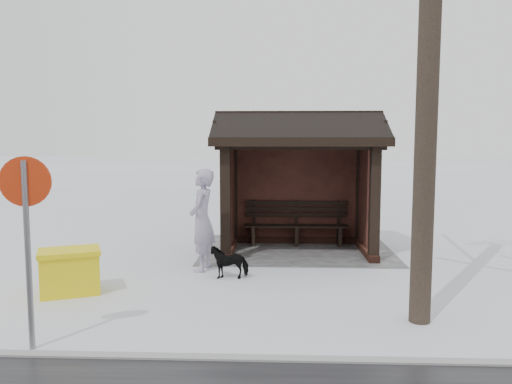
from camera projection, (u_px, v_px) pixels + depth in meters
ground at (297, 252)px, 11.05m from camera, size 120.00×120.00×0.00m
kerb at (317, 361)px, 5.59m from camera, size 120.00×0.15×0.06m
trampled_patch at (297, 249)px, 11.25m from camera, size 4.20×3.20×0.02m
bus_shelter at (298, 154)px, 10.98m from camera, size 3.60×2.40×3.09m
pedestrian at (202, 220)px, 9.40m from camera, size 0.54×0.76×1.93m
dog at (229, 262)px, 8.97m from camera, size 0.71×0.38×0.58m
grit_bin at (70, 271)px, 8.02m from camera, size 1.12×0.96×0.72m
road_sign at (27, 211)px, 5.77m from camera, size 0.58×0.14×2.29m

